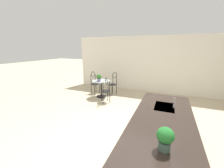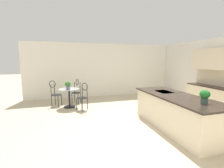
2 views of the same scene
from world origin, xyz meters
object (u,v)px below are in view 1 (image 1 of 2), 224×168
object	(u,v)px
chair_by_island	(106,89)
chair_near_window	(94,81)
chair_toward_desk	(113,82)
potted_plant_on_table	(99,77)
bistro_table	(101,87)
potted_plant_counter_far	(165,138)

from	to	relation	value
chair_by_island	chair_near_window	bearing A→B (deg)	-131.54
chair_near_window	chair_toward_desk	xyz separation A→B (m)	(-0.23, 0.88, 0.00)
chair_near_window	chair_toward_desk	distance (m)	0.91
chair_toward_desk	potted_plant_on_table	bearing A→B (deg)	-26.96
bistro_table	potted_plant_on_table	bearing A→B (deg)	-16.10
bistro_table	chair_near_window	size ratio (longest dim) A/B	0.77
bistro_table	chair_by_island	xyz separation A→B (m)	(0.55, 0.48, 0.13)
chair_by_island	potted_plant_on_table	xyz separation A→B (m)	(-0.42, -0.52, 0.34)
bistro_table	potted_plant_on_table	size ratio (longest dim) A/B	2.63
potted_plant_counter_far	chair_toward_desk	bearing A→B (deg)	-150.54
chair_near_window	potted_plant_counter_far	xyz separation A→B (m)	(4.09, 3.32, 0.52)
bistro_table	chair_by_island	distance (m)	0.74
chair_near_window	potted_plant_on_table	xyz separation A→B (m)	(0.49, 0.51, 0.34)
potted_plant_counter_far	chair_near_window	bearing A→B (deg)	-140.91
chair_near_window	chair_by_island	size ratio (longest dim) A/B	1.00
potted_plant_on_table	potted_plant_counter_far	size ratio (longest dim) A/B	1.01
chair_by_island	potted_plant_on_table	bearing A→B (deg)	-128.94
bistro_table	potted_plant_counter_far	xyz separation A→B (m)	(3.73, 2.77, 0.65)
potted_plant_counter_far	potted_plant_on_table	bearing A→B (deg)	-141.99
bistro_table	potted_plant_counter_far	world-z (taller)	potted_plant_counter_far
bistro_table	chair_by_island	size ratio (longest dim) A/B	0.77
potted_plant_on_table	chair_by_island	bearing A→B (deg)	51.06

